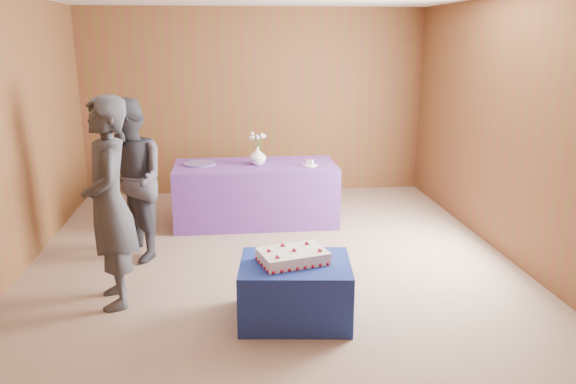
{
  "coord_description": "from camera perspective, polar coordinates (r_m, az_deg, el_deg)",
  "views": [
    {
      "loc": [
        -0.44,
        -5.32,
        2.26
      ],
      "look_at": [
        0.16,
        0.1,
        0.77
      ],
      "focal_mm": 35.0,
      "sensor_mm": 36.0,
      "label": 1
    }
  ],
  "objects": [
    {
      "name": "ground",
      "position": [
        5.8,
        -1.52,
        -7.63
      ],
      "size": [
        6.0,
        6.0,
        0.0
      ],
      "primitive_type": "plane",
      "color": "#8B715F",
      "rests_on": "ground"
    },
    {
      "name": "room_shell",
      "position": [
        5.36,
        -1.66,
        10.42
      ],
      "size": [
        5.04,
        6.04,
        2.72
      ],
      "color": "brown",
      "rests_on": "ground"
    },
    {
      "name": "cake_table",
      "position": [
        4.71,
        0.72,
        -9.98
      ],
      "size": [
        0.97,
        0.8,
        0.5
      ],
      "primitive_type": "cube",
      "rotation": [
        0.0,
        0.0,
        -0.11
      ],
      "color": "navy",
      "rests_on": "ground"
    },
    {
      "name": "serving_table",
      "position": [
        7.08,
        -3.3,
        -0.14
      ],
      "size": [
        2.0,
        0.9,
        0.75
      ],
      "primitive_type": "cube",
      "rotation": [
        0.0,
        0.0,
        -0.0
      ],
      "color": "#673799",
      "rests_on": "ground"
    },
    {
      "name": "sheet_cake",
      "position": [
        4.6,
        0.5,
        -6.54
      ],
      "size": [
        0.63,
        0.51,
        0.13
      ],
      "rotation": [
        0.0,
        0.0,
        0.26
      ],
      "color": "white",
      "rests_on": "cake_table"
    },
    {
      "name": "vase",
      "position": [
        6.96,
        -3.11,
        3.7
      ],
      "size": [
        0.26,
        0.26,
        0.22
      ],
      "primitive_type": "imported",
      "rotation": [
        0.0,
        0.0,
        -0.28
      ],
      "color": "white",
      "rests_on": "serving_table"
    },
    {
      "name": "flower_spray",
      "position": [
        6.91,
        -3.14,
        5.7
      ],
      "size": [
        0.21,
        0.21,
        0.16
      ],
      "color": "#316428",
      "rests_on": "vase"
    },
    {
      "name": "platter",
      "position": [
        7.05,
        -8.98,
        2.86
      ],
      "size": [
        0.51,
        0.51,
        0.02
      ],
      "primitive_type": "cylinder",
      "rotation": [
        0.0,
        0.0,
        0.36
      ],
      "color": "#624C99",
      "rests_on": "serving_table"
    },
    {
      "name": "plate",
      "position": [
        6.9,
        2.25,
        2.73
      ],
      "size": [
        0.23,
        0.23,
        0.01
      ],
      "primitive_type": "cylinder",
      "rotation": [
        0.0,
        0.0,
        -0.33
      ],
      "color": "silver",
      "rests_on": "serving_table"
    },
    {
      "name": "cake_slice",
      "position": [
        6.89,
        2.26,
        3.04
      ],
      "size": [
        0.09,
        0.09,
        0.09
      ],
      "rotation": [
        0.0,
        0.0,
        -0.44
      ],
      "color": "white",
      "rests_on": "plate"
    },
    {
      "name": "knife",
      "position": [
        6.79,
        2.77,
        2.48
      ],
      "size": [
        0.26,
        0.05,
        0.0
      ],
      "primitive_type": "cube",
      "rotation": [
        0.0,
        0.0,
        0.13
      ],
      "color": "silver",
      "rests_on": "serving_table"
    },
    {
      "name": "guest_left",
      "position": [
        4.98,
        -17.73,
        -1.14
      ],
      "size": [
        0.59,
        0.75,
        1.82
      ],
      "primitive_type": "imported",
      "rotation": [
        0.0,
        0.0,
        -1.31
      ],
      "color": "#33343C",
      "rests_on": "ground"
    },
    {
      "name": "guest_right",
      "position": [
        5.99,
        -15.75,
        1.09
      ],
      "size": [
        0.98,
        1.04,
        1.69
      ],
      "primitive_type": "imported",
      "rotation": [
        0.0,
        0.0,
        -1.02
      ],
      "color": "#373742",
      "rests_on": "ground"
    }
  ]
}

